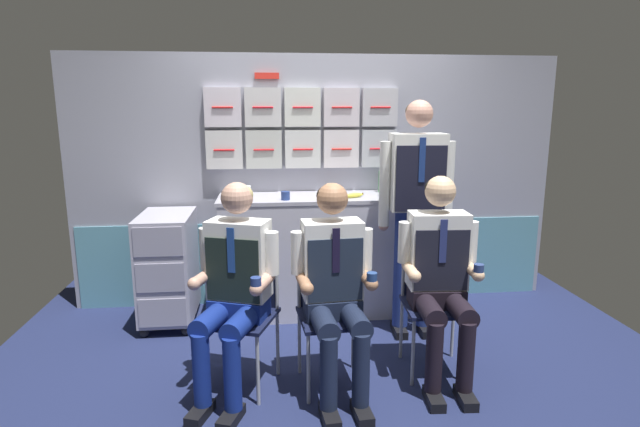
{
  "coord_description": "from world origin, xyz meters",
  "views": [
    {
      "loc": [
        -0.43,
        -2.98,
        1.71
      ],
      "look_at": [
        -0.1,
        0.2,
        1.04
      ],
      "focal_mm": 28.43,
      "sensor_mm": 36.0,
      "label": 1
    }
  ],
  "objects_px": {
    "crew_member_standing": "(416,196)",
    "crew_member_left": "(234,280)",
    "paper_cup_tan": "(244,195)",
    "folding_chair_left": "(245,299)",
    "folding_chair_by_counter": "(432,289)",
    "service_trolley": "(168,265)",
    "folding_chair_right": "(329,299)",
    "snack_banana": "(354,195)",
    "crew_member_right": "(335,281)",
    "crew_member_by_counter": "(440,269)",
    "sparkling_bottle_green": "(389,179)"
  },
  "relations": [
    {
      "from": "snack_banana",
      "to": "service_trolley",
      "type": "bearing_deg",
      "value": 179.55
    },
    {
      "from": "service_trolley",
      "to": "crew_member_standing",
      "type": "relative_size",
      "value": 0.51
    },
    {
      "from": "service_trolley",
      "to": "paper_cup_tan",
      "type": "distance_m",
      "value": 0.84
    },
    {
      "from": "service_trolley",
      "to": "crew_member_left",
      "type": "bearing_deg",
      "value": -61.68
    },
    {
      "from": "folding_chair_left",
      "to": "folding_chair_by_counter",
      "type": "relative_size",
      "value": 1.0
    },
    {
      "from": "folding_chair_by_counter",
      "to": "crew_member_by_counter",
      "type": "height_order",
      "value": "crew_member_by_counter"
    },
    {
      "from": "crew_member_by_counter",
      "to": "folding_chair_right",
      "type": "bearing_deg",
      "value": 175.72
    },
    {
      "from": "folding_chair_by_counter",
      "to": "crew_member_left",
      "type": "bearing_deg",
      "value": -170.68
    },
    {
      "from": "folding_chair_left",
      "to": "sparkling_bottle_green",
      "type": "xyz_separation_m",
      "value": [
        1.14,
        0.97,
        0.61
      ]
    },
    {
      "from": "folding_chair_left",
      "to": "folding_chair_right",
      "type": "distance_m",
      "value": 0.53
    },
    {
      "from": "crew_member_by_counter",
      "to": "sparkling_bottle_green",
      "type": "bearing_deg",
      "value": 94.44
    },
    {
      "from": "folding_chair_right",
      "to": "snack_banana",
      "type": "xyz_separation_m",
      "value": [
        0.32,
        0.98,
        0.49
      ]
    },
    {
      "from": "paper_cup_tan",
      "to": "snack_banana",
      "type": "xyz_separation_m",
      "value": [
        0.87,
        0.02,
        -0.02
      ]
    },
    {
      "from": "service_trolley",
      "to": "paper_cup_tan",
      "type": "height_order",
      "value": "paper_cup_tan"
    },
    {
      "from": "service_trolley",
      "to": "crew_member_left",
      "type": "xyz_separation_m",
      "value": [
        0.59,
        -1.1,
        0.23
      ]
    },
    {
      "from": "service_trolley",
      "to": "folding_chair_right",
      "type": "distance_m",
      "value": 1.54
    },
    {
      "from": "crew_member_left",
      "to": "crew_member_standing",
      "type": "distance_m",
      "value": 1.52
    },
    {
      "from": "paper_cup_tan",
      "to": "crew_member_standing",
      "type": "bearing_deg",
      "value": -15.96
    },
    {
      "from": "paper_cup_tan",
      "to": "crew_member_right",
      "type": "bearing_deg",
      "value": -63.18
    },
    {
      "from": "snack_banana",
      "to": "crew_member_right",
      "type": "bearing_deg",
      "value": -105.03
    },
    {
      "from": "service_trolley",
      "to": "crew_member_right",
      "type": "height_order",
      "value": "crew_member_right"
    },
    {
      "from": "folding_chair_right",
      "to": "crew_member_standing",
      "type": "relative_size",
      "value": 0.49
    },
    {
      "from": "snack_banana",
      "to": "sparkling_bottle_green",
      "type": "bearing_deg",
      "value": 6.14
    },
    {
      "from": "crew_member_standing",
      "to": "sparkling_bottle_green",
      "type": "bearing_deg",
      "value": 104.23
    },
    {
      "from": "folding_chair_right",
      "to": "folding_chair_by_counter",
      "type": "bearing_deg",
      "value": 8.71
    },
    {
      "from": "folding_chair_right",
      "to": "crew_member_right",
      "type": "distance_m",
      "value": 0.24
    },
    {
      "from": "folding_chair_left",
      "to": "snack_banana",
      "type": "distance_m",
      "value": 1.35
    },
    {
      "from": "folding_chair_left",
      "to": "crew_member_left",
      "type": "relative_size",
      "value": 0.67
    },
    {
      "from": "crew_member_standing",
      "to": "crew_member_left",
      "type": "bearing_deg",
      "value": -151.65
    },
    {
      "from": "folding_chair_by_counter",
      "to": "folding_chair_left",
      "type": "bearing_deg",
      "value": -177.24
    },
    {
      "from": "crew_member_left",
      "to": "folding_chair_right",
      "type": "distance_m",
      "value": 0.62
    },
    {
      "from": "folding_chair_left",
      "to": "crew_member_by_counter",
      "type": "height_order",
      "value": "crew_member_by_counter"
    },
    {
      "from": "service_trolley",
      "to": "crew_member_standing",
      "type": "bearing_deg",
      "value": -11.93
    },
    {
      "from": "service_trolley",
      "to": "folding_chair_right",
      "type": "bearing_deg",
      "value": -40.35
    },
    {
      "from": "folding_chair_right",
      "to": "snack_banana",
      "type": "height_order",
      "value": "snack_banana"
    },
    {
      "from": "service_trolley",
      "to": "folding_chair_right",
      "type": "relative_size",
      "value": 1.04
    },
    {
      "from": "crew_member_right",
      "to": "crew_member_standing",
      "type": "relative_size",
      "value": 0.72
    },
    {
      "from": "folding_chair_left",
      "to": "crew_member_standing",
      "type": "distance_m",
      "value": 1.46
    },
    {
      "from": "folding_chair_left",
      "to": "crew_member_by_counter",
      "type": "xyz_separation_m",
      "value": [
        1.22,
        -0.1,
        0.19
      ]
    },
    {
      "from": "folding_chair_left",
      "to": "crew_member_left",
      "type": "height_order",
      "value": "crew_member_left"
    },
    {
      "from": "crew_member_left",
      "to": "folding_chair_by_counter",
      "type": "relative_size",
      "value": 1.5
    },
    {
      "from": "folding_chair_left",
      "to": "snack_banana",
      "type": "height_order",
      "value": "snack_banana"
    },
    {
      "from": "folding_chair_left",
      "to": "crew_member_left",
      "type": "bearing_deg",
      "value": -109.74
    },
    {
      "from": "folding_chair_by_counter",
      "to": "paper_cup_tan",
      "type": "height_order",
      "value": "paper_cup_tan"
    },
    {
      "from": "crew_member_left",
      "to": "paper_cup_tan",
      "type": "distance_m",
      "value": 1.11
    },
    {
      "from": "service_trolley",
      "to": "paper_cup_tan",
      "type": "xyz_separation_m",
      "value": [
        0.62,
        -0.04,
        0.56
      ]
    },
    {
      "from": "service_trolley",
      "to": "sparkling_bottle_green",
      "type": "relative_size",
      "value": 3.04
    },
    {
      "from": "sparkling_bottle_green",
      "to": "paper_cup_tan",
      "type": "xyz_separation_m",
      "value": [
        -1.16,
        -0.06,
        -0.1
      ]
    },
    {
      "from": "crew_member_right",
      "to": "snack_banana",
      "type": "xyz_separation_m",
      "value": [
        0.31,
        1.14,
        0.31
      ]
    },
    {
      "from": "folding_chair_right",
      "to": "crew_member_standing",
      "type": "xyz_separation_m",
      "value": [
        0.72,
        0.6,
        0.54
      ]
    }
  ]
}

